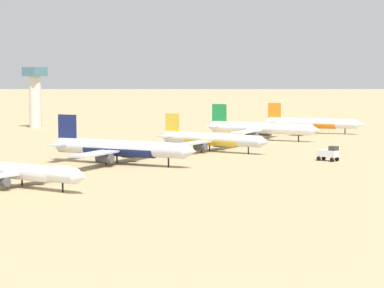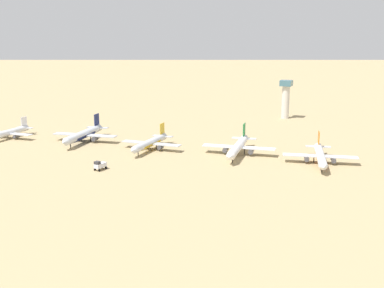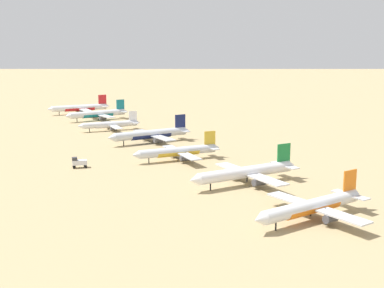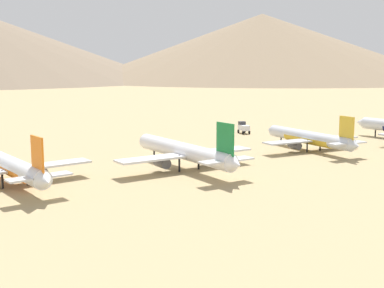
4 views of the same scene
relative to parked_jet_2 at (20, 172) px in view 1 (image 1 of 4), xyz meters
The scene contains 8 objects.
ground_plane 41.39m from the parked_jet_2, 99.16° to the left, with size 1800.00×1800.00×0.00m, color tan.
parked_jet_2 is the anchor object (origin of this frame).
parked_jet_3 41.42m from the parked_jet_2, 102.71° to the left, with size 41.00×33.51×11.85m.
parked_jet_4 79.11m from the parked_jet_2, 95.47° to the left, with size 36.16×29.33×10.43m.
parked_jet_5 120.06m from the parked_jet_2, 97.22° to the left, with size 40.40×32.98×11.66m.
parked_jet_6 155.59m from the parked_jet_2, 95.21° to the left, with size 37.58×30.83×10.93m.
service_truck 82.00m from the parked_jet_2, 68.67° to the left, with size 5.47×3.32×3.90m.
control_tower 166.28m from the parked_jet_2, 135.20° to the left, with size 7.20×7.20×24.33m.
Camera 1 is at (120.99, -145.92, 22.70)m, focal length 73.35 mm.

